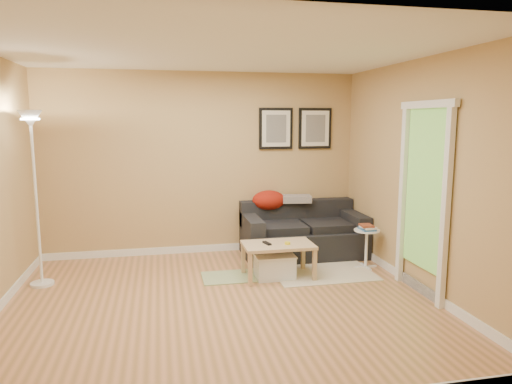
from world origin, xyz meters
TOP-DOWN VIEW (x-y plane):
  - floor at (0.00, 0.00)m, footprint 4.50×4.50m
  - ceiling at (0.00, 0.00)m, footprint 4.50×4.50m
  - wall_back at (0.00, 2.00)m, footprint 4.50×0.00m
  - wall_front at (0.00, -2.00)m, footprint 4.50×0.00m
  - wall_right at (2.25, 0.00)m, footprint 0.00×4.00m
  - baseboard_back at (0.00, 1.99)m, footprint 4.50×0.02m
  - baseboard_right at (2.24, 0.00)m, footprint 0.02×4.00m
  - sofa at (1.38, 1.53)m, footprint 1.70×0.90m
  - red_throw at (0.94, 1.82)m, footprint 0.48×0.36m
  - plaid_throw at (1.35, 1.80)m, footprint 0.45×0.32m
  - framed_print_left at (1.08, 1.98)m, footprint 0.50×0.04m
  - framed_print_right at (1.68, 1.98)m, footprint 0.50×0.04m
  - area_rug at (1.39, 0.71)m, footprint 1.25×0.85m
  - green_runner at (0.22, 0.79)m, footprint 0.70×0.50m
  - coffee_table at (0.79, 0.69)m, footprint 0.93×0.65m
  - remote_control at (0.65, 0.69)m, footprint 0.09×0.17m
  - tape_roll at (0.89, 0.62)m, footprint 0.07×0.07m
  - storage_bin at (0.75, 0.67)m, footprint 0.48×0.35m
  - side_table at (2.02, 0.82)m, footprint 0.33×0.33m
  - book_stack at (2.02, 0.81)m, footprint 0.21×0.25m
  - floor_lamp at (-2.00, 0.98)m, footprint 0.27×0.27m
  - doorway at (2.20, -0.15)m, footprint 0.12×1.01m

SIDE VIEW (x-z plane):
  - floor at x=0.00m, z-range 0.00..0.00m
  - area_rug at x=1.39m, z-range 0.00..0.01m
  - green_runner at x=0.22m, z-range 0.00..0.01m
  - baseboard_back at x=0.00m, z-range 0.00..0.10m
  - baseboard_right at x=2.24m, z-range 0.00..0.10m
  - storage_bin at x=0.75m, z-range 0.00..0.30m
  - coffee_table at x=0.79m, z-range 0.00..0.43m
  - side_table at x=2.02m, z-range 0.00..0.51m
  - sofa at x=1.38m, z-range 0.00..0.75m
  - remote_control at x=0.65m, z-range 0.43..0.45m
  - tape_roll at x=0.89m, z-range 0.43..0.46m
  - book_stack at x=2.02m, z-range 0.51..0.58m
  - red_throw at x=0.94m, z-range 0.63..0.91m
  - plaid_throw at x=1.35m, z-range 0.73..0.83m
  - floor_lamp at x=-2.00m, z-range -0.06..1.99m
  - doorway at x=2.20m, z-range -0.04..2.09m
  - wall_back at x=0.00m, z-range -0.95..3.55m
  - wall_front at x=0.00m, z-range -0.95..3.55m
  - wall_right at x=2.25m, z-range -0.70..3.30m
  - framed_print_left at x=1.08m, z-range 1.50..2.10m
  - framed_print_right at x=1.68m, z-range 1.50..2.10m
  - ceiling at x=0.00m, z-range 2.60..2.60m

